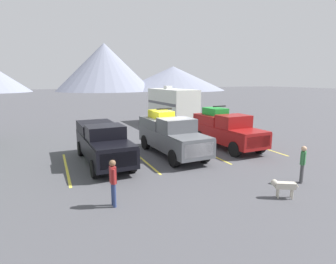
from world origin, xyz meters
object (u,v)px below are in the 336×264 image
(pickup_truck_b, at_px, (171,134))
(camper_trailer_a, at_px, (172,104))
(pickup_truck_a, at_px, (103,142))
(person_a, at_px, (303,162))
(person_b, at_px, (113,180))
(dog, at_px, (283,185))
(pickup_truck_c, at_px, (226,129))

(pickup_truck_b, relative_size, camper_trailer_a, 0.77)
(pickup_truck_a, height_order, person_a, pickup_truck_a)
(pickup_truck_b, distance_m, person_b, 7.06)
(camper_trailer_a, xyz_separation_m, person_a, (-1.28, -16.24, -1.03))
(camper_trailer_a, height_order, dog, camper_trailer_a)
(person_a, bearing_deg, dog, -156.66)
(pickup_truck_a, relative_size, pickup_truck_b, 1.01)
(pickup_truck_c, relative_size, person_b, 3.28)
(person_b, bearing_deg, pickup_truck_a, 83.45)
(pickup_truck_a, xyz_separation_m, pickup_truck_b, (3.92, 0.05, 0.11))
(person_a, bearing_deg, pickup_truck_a, 138.63)
(person_a, bearing_deg, person_b, 172.98)
(pickup_truck_a, bearing_deg, person_a, -41.37)
(pickup_truck_b, relative_size, person_a, 3.70)
(camper_trailer_a, bearing_deg, dog, -100.61)
(pickup_truck_b, bearing_deg, person_b, -129.96)
(pickup_truck_c, relative_size, dog, 6.11)
(person_a, height_order, dog, person_a)
(camper_trailer_a, xyz_separation_m, person_b, (-9.07, -15.29, -0.99))
(camper_trailer_a, bearing_deg, person_b, -120.68)
(pickup_truck_b, xyz_separation_m, pickup_truck_c, (3.93, 0.13, -0.01))
(pickup_truck_a, height_order, dog, pickup_truck_a)
(pickup_truck_a, relative_size, person_a, 3.72)
(dog, bearing_deg, pickup_truck_a, 126.36)
(pickup_truck_c, height_order, person_a, pickup_truck_c)
(camper_trailer_a, bearing_deg, person_a, -94.52)
(pickup_truck_c, bearing_deg, camper_trailer_a, 86.43)
(pickup_truck_b, bearing_deg, dog, -79.45)
(camper_trailer_a, height_order, person_b, camper_trailer_a)
(camper_trailer_a, bearing_deg, pickup_truck_a, -130.40)
(camper_trailer_a, height_order, person_a, camper_trailer_a)
(person_a, bearing_deg, pickup_truck_b, 117.06)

